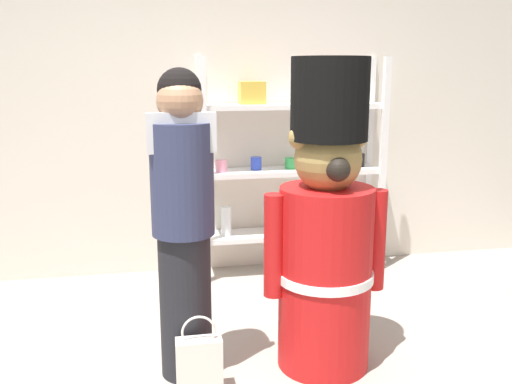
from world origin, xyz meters
The scene contains 5 objects.
back_wall centered at (0.00, 2.20, 1.30)m, with size 6.40×0.12×2.60m, color silver.
merchandise_shelf centered at (0.73, 1.98, 0.87)m, with size 1.47×0.35×1.72m.
teddy_bear_guard centered at (0.54, 0.46, 0.76)m, with size 0.68×0.52×1.69m.
person_shopper centered at (-0.21, 0.51, 0.87)m, with size 0.34×0.32×1.63m.
shopping_bag centered at (-0.17, 0.29, 0.16)m, with size 0.23×0.10×0.43m.
Camera 1 is at (-0.37, -2.31, 1.62)m, focal length 39.45 mm.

